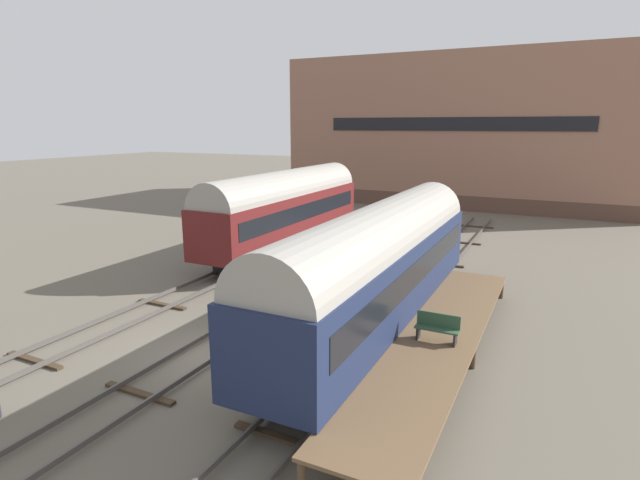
% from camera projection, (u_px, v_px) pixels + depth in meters
% --- Properties ---
extents(ground_plane, '(200.00, 200.00, 0.00)m').
position_uv_depth(ground_plane, '(205.00, 354.00, 17.38)').
color(ground_plane, '#60594C').
extents(track_left, '(2.60, 60.00, 0.26)m').
position_uv_depth(track_left, '(107.00, 326.00, 19.41)').
color(track_left, '#4C4742').
rests_on(track_left, ground).
extents(track_middle, '(2.60, 60.00, 0.26)m').
position_uv_depth(track_middle, '(205.00, 350.00, 17.35)').
color(track_middle, '#4C4742').
rests_on(track_middle, ground).
extents(track_right, '(2.60, 60.00, 0.26)m').
position_uv_depth(track_right, '(329.00, 381.00, 15.29)').
color(track_right, '#4C4742').
rests_on(track_right, ground).
extents(train_car_maroon, '(3.01, 15.27, 5.08)m').
position_uv_depth(train_car_maroon, '(285.00, 206.00, 30.92)').
color(train_car_maroon, black).
rests_on(train_car_maroon, ground).
extents(train_car_navy, '(2.96, 16.17, 5.02)m').
position_uv_depth(train_car_navy, '(379.00, 262.00, 18.48)').
color(train_car_navy, black).
rests_on(train_car_navy, ground).
extents(station_platform, '(2.60, 15.45, 0.98)m').
position_uv_depth(station_platform, '(439.00, 336.00, 16.68)').
color(station_platform, brown).
rests_on(station_platform, ground).
extents(bench, '(1.40, 0.40, 0.91)m').
position_uv_depth(bench, '(437.00, 327.00, 16.03)').
color(bench, '#2D4C33').
rests_on(bench, station_platform).
extents(warehouse_building, '(33.48, 13.92, 14.32)m').
position_uv_depth(warehouse_building, '(465.00, 131.00, 51.29)').
color(warehouse_building, brown).
rests_on(warehouse_building, ground).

